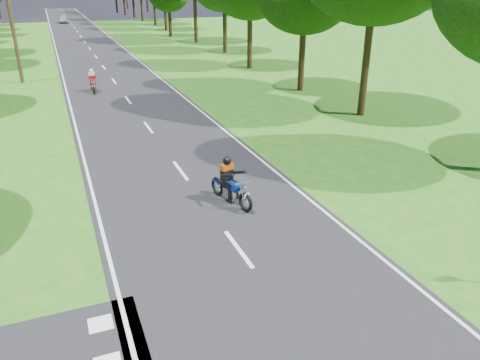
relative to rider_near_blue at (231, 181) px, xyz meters
name	(u,v)px	position (x,y,z in m)	size (l,w,h in m)	color
ground	(270,292)	(-0.81, -4.71, -0.79)	(160.00, 160.00, 0.00)	#1C6116
main_road	(85,42)	(-0.81, 45.29, -0.78)	(7.00, 140.00, 0.02)	black
road_markings	(85,44)	(-0.95, 43.42, -0.76)	(7.40, 140.00, 0.01)	silver
telegraph_pole	(12,21)	(-6.81, 23.29, 3.29)	(1.20, 0.26, 8.00)	#382616
rider_near_blue	(231,181)	(0.00, 0.00, 0.00)	(0.61, 1.84, 1.53)	#0E2C9D
rider_far_red	(92,81)	(-2.49, 18.31, -0.05)	(0.57, 1.72, 1.44)	maroon
distant_car	(63,19)	(-1.86, 72.39, -0.14)	(1.48, 3.69, 1.26)	#AFB2B6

